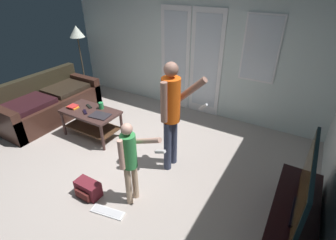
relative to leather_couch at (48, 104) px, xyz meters
name	(u,v)px	position (x,y,z in m)	size (l,w,h in m)	color
ground_plane	(116,167)	(2.24, -0.56, -0.31)	(5.68, 4.92, 0.02)	#AEA29A
wall_back_with_doors	(190,45)	(2.28, 1.87, 1.10)	(5.68, 0.09, 2.88)	silver
leather_couch	(48,104)	(0.00, 0.00, 0.00)	(0.92, 2.03, 0.84)	#392119
coffee_table	(91,118)	(1.30, -0.07, 0.07)	(1.03, 0.57, 0.52)	#432B27
tv_stand	(290,226)	(4.74, -0.52, -0.10)	(0.47, 1.63, 0.41)	black
flat_screen_tv	(305,187)	(4.74, -0.52, 0.49)	(0.08, 1.25, 0.75)	black
person_adult	(172,109)	(2.97, -0.08, 0.69)	(0.60, 0.45, 1.66)	#333A51
person_child	(130,158)	(2.90, -0.94, 0.41)	(0.54, 0.32, 1.18)	tan
floor_lamp	(77,36)	(-0.32, 1.31, 1.10)	(0.34, 0.34, 1.62)	#362626
backpack	(88,189)	(2.32, -1.19, -0.19)	(0.35, 0.22, 0.23)	maroon
loose_keyboard	(108,212)	(2.74, -1.28, -0.29)	(0.46, 0.21, 0.02)	white
laptop_closed	(100,116)	(1.59, -0.12, 0.22)	(0.33, 0.24, 0.02)	#2D292F
cup_near_edge	(101,106)	(1.41, 0.10, 0.27)	(0.09, 0.09, 0.12)	#29964F
tv_remote_black	(89,106)	(1.17, 0.03, 0.22)	(0.17, 0.05, 0.02)	black
dvd_remote_slim	(85,112)	(1.27, -0.16, 0.22)	(0.17, 0.05, 0.02)	black
book_stack	(73,107)	(0.94, -0.14, 0.23)	(0.22, 0.17, 0.04)	orange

